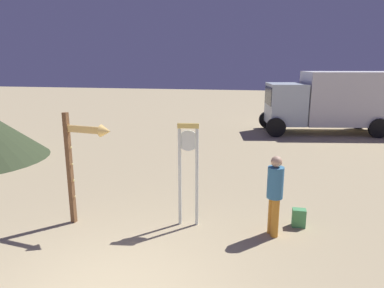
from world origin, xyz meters
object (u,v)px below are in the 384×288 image
arrow_sign (83,152)px  person_near_clock (275,192)px  standing_clock (188,163)px  backpack (299,218)px  box_truck_near (338,100)px

arrow_sign → person_near_clock: 4.01m
standing_clock → backpack: bearing=8.4°
person_near_clock → backpack: (0.56, 0.49, -0.74)m
arrow_sign → backpack: size_ratio=6.16×
backpack → box_truck_near: (2.79, 10.91, 1.44)m
standing_clock → backpack: (2.35, 0.35, -1.19)m
standing_clock → person_near_clock: bearing=-4.4°
person_near_clock → box_truck_near: (3.35, 11.40, 0.70)m
standing_clock → arrow_sign: bearing=-168.4°
standing_clock → person_near_clock: (1.79, -0.14, -0.45)m
backpack → box_truck_near: bearing=75.7°
box_truck_near → standing_clock: bearing=-114.5°
arrow_sign → box_truck_near: size_ratio=0.35×
person_near_clock → backpack: size_ratio=4.21×
arrow_sign → backpack: bearing=10.0°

